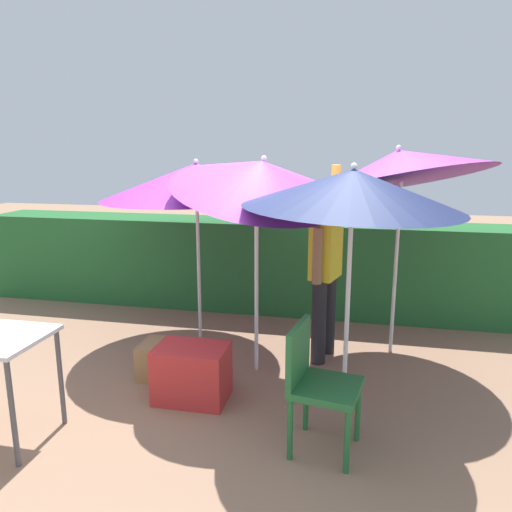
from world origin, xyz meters
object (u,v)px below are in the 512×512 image
umbrella_orange (196,180)px  person_vendor (325,266)px  umbrella_yellow (400,166)px  chair_plastic (316,380)px  umbrella_navy (260,177)px  umbrella_rainbow (353,189)px  crate_cardboard (162,360)px  cooler_box (192,373)px

umbrella_orange → person_vendor: umbrella_orange is taller
umbrella_yellow → chair_plastic: umbrella_yellow is taller
umbrella_navy → umbrella_yellow: bearing=28.2°
umbrella_rainbow → crate_cardboard: 2.29m
umbrella_yellow → umbrella_navy: bearing=-151.8°
person_vendor → chair_plastic: (0.06, -1.51, -0.42)m
umbrella_yellow → cooler_box: bearing=-141.2°
crate_cardboard → cooler_box: bearing=-39.6°
umbrella_yellow → cooler_box: size_ratio=3.94×
chair_plastic → cooler_box: bearing=156.5°
umbrella_orange → person_vendor: 1.59m
person_vendor → chair_plastic: person_vendor is taller
chair_plastic → umbrella_rainbow: bearing=74.2°
umbrella_yellow → umbrella_navy: size_ratio=1.03×
person_vendor → crate_cardboard: 1.76m
umbrella_yellow → crate_cardboard: umbrella_yellow is taller
umbrella_orange → crate_cardboard: (-0.04, -0.98, -1.55)m
umbrella_navy → cooler_box: umbrella_navy is taller
umbrella_rainbow → person_vendor: bearing=105.3°
umbrella_orange → crate_cardboard: bearing=-92.4°
umbrella_yellow → cooler_box: (-1.64, -1.32, -1.64)m
crate_cardboard → chair_plastic: bearing=-28.6°
person_vendor → cooler_box: bearing=-133.2°
chair_plastic → crate_cardboard: size_ratio=2.41×
umbrella_orange → chair_plastic: bearing=-51.3°
umbrella_orange → umbrella_yellow: 2.01m
umbrella_navy → chair_plastic: 1.82m
umbrella_yellow → chair_plastic: 2.31m
umbrella_navy → crate_cardboard: umbrella_navy is taller
umbrella_rainbow → chair_plastic: bearing=-105.8°
umbrella_orange → umbrella_navy: bearing=-38.7°
person_vendor → cooler_box: 1.61m
umbrella_navy → umbrella_rainbow: bearing=-31.5°
umbrella_orange → person_vendor: size_ratio=1.06×
umbrella_rainbow → chair_plastic: 1.40m
crate_cardboard → umbrella_orange: bearing=87.6°
umbrella_orange → person_vendor: (1.36, -0.26, -0.77)m
cooler_box → chair_plastic: bearing=-23.5°
crate_cardboard → person_vendor: bearing=27.2°
person_vendor → chair_plastic: 1.57m
umbrella_rainbow → umbrella_navy: 0.94m
person_vendor → crate_cardboard: person_vendor is taller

